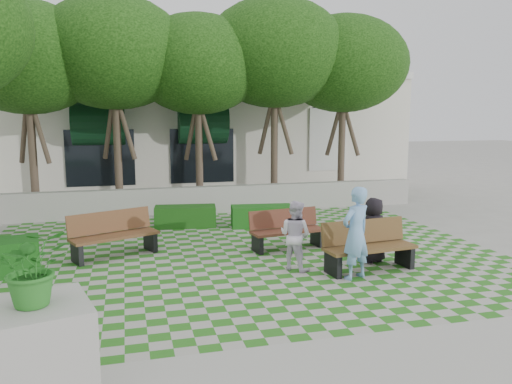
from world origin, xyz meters
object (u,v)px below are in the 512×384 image
object	(u,v)px
hedge_midleft	(185,216)
person_white	(295,235)
bench_east	(368,247)
person_blue	(356,233)
hedge_midright	(262,216)
person_dark	(374,230)
bench_west	(114,235)
planter_front	(38,331)
bench_mid	(287,230)

from	to	relation	value
hedge_midleft	person_white	bearing A→B (deg)	-69.25
bench_east	person_blue	bearing A→B (deg)	-145.01
hedge_midright	person_blue	size ratio (longest dim) A/B	0.95
bench_east	person_dark	world-z (taller)	person_dark
bench_west	hedge_midleft	bearing A→B (deg)	30.30
planter_front	person_white	distance (m)	5.91
hedge_midright	person_white	distance (m)	4.19
bench_east	planter_front	bearing A→B (deg)	-156.13
planter_front	person_white	bearing A→B (deg)	40.96
hedge_midright	person_dark	size ratio (longest dim) A/B	1.22
bench_east	bench_west	world-z (taller)	bench_east
hedge_midleft	person_white	size ratio (longest dim) A/B	1.19
bench_east	person_white	bearing A→B (deg)	157.76
bench_east	bench_west	size ratio (longest dim) A/B	0.98
bench_west	person_white	world-z (taller)	person_white
planter_front	person_white	world-z (taller)	planter_front
bench_mid	bench_east	bearing A→B (deg)	-69.50
hedge_midright	person_dark	xyz separation A→B (m)	(1.46, -4.07, 0.42)
bench_east	hedge_midright	size ratio (longest dim) A/B	1.16
bench_mid	hedge_midright	world-z (taller)	bench_mid
person_white	hedge_midright	bearing A→B (deg)	-45.03
person_dark	planter_front	bearing A→B (deg)	20.92
bench_east	planter_front	distance (m)	6.88
hedge_midleft	person_dark	size ratio (longest dim) A/B	1.21
person_white	bench_mid	bearing A→B (deg)	-51.46
bench_mid	planter_front	size ratio (longest dim) A/B	0.94
hedge_midleft	person_blue	size ratio (longest dim) A/B	0.94
bench_east	hedge_midleft	distance (m)	6.06
bench_west	person_dark	distance (m)	5.94
bench_east	person_dark	distance (m)	0.67
bench_east	bench_west	distance (m)	5.77
bench_west	hedge_midright	world-z (taller)	bench_west
bench_east	bench_mid	bearing A→B (deg)	112.76
bench_east	bench_west	bearing A→B (deg)	148.89
person_blue	person_dark	xyz separation A→B (m)	(0.90, 0.96, -0.21)
bench_east	bench_mid	size ratio (longest dim) A/B	1.08
hedge_midright	planter_front	world-z (taller)	planter_front
hedge_midright	planter_front	bearing A→B (deg)	-121.28
bench_east	person_dark	size ratio (longest dim) A/B	1.41
hedge_midleft	person_white	xyz separation A→B (m)	(1.77, -4.68, 0.43)
person_blue	bench_mid	bearing A→B (deg)	-98.15
hedge_midleft	planter_front	world-z (taller)	planter_front
bench_mid	person_blue	size ratio (longest dim) A/B	1.01
hedge_midleft	person_blue	bearing A→B (deg)	-63.80
person_blue	bench_east	bearing A→B (deg)	-160.74
hedge_midright	hedge_midleft	world-z (taller)	hedge_midright
person_dark	person_white	distance (m)	1.87
bench_west	planter_front	distance (m)	5.93
bench_east	hedge_midleft	xyz separation A→B (m)	(-3.26, 5.11, -0.20)
bench_west	person_blue	xyz separation A→B (m)	(4.71, -2.88, 0.43)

